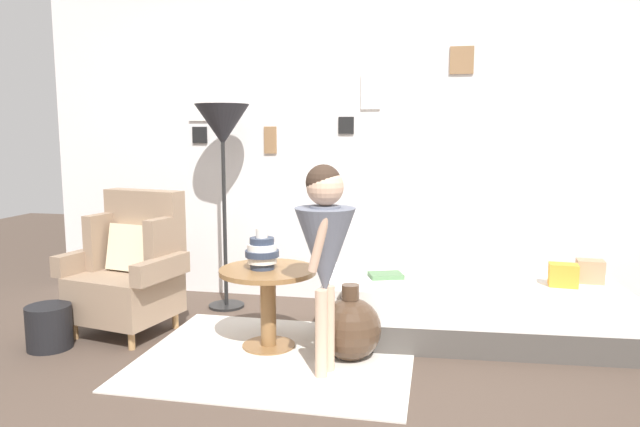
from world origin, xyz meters
TOP-DOWN VIEW (x-y plane):
  - ground_plane at (0.00, 0.00)m, footprint 12.00×12.00m
  - gallery_wall at (-0.00, 1.95)m, footprint 4.80×0.12m
  - rug at (-0.04, 0.59)m, footprint 1.65×1.35m
  - armchair at (-1.16, 0.87)m, footprint 0.84×0.70m
  - daybed at (1.11, 1.19)m, footprint 1.94×0.91m
  - pillow_head at (1.88, 1.27)m, footprint 0.17×0.13m
  - pillow_mid at (1.69, 1.14)m, footprint 0.18×0.13m
  - side_table at (-0.14, 0.74)m, footprint 0.61×0.61m
  - vase_striped at (-0.18, 0.73)m, footprint 0.21×0.21m
  - floor_lamp at (-0.73, 1.52)m, footprint 0.41×0.41m
  - person_child at (0.29, 0.40)m, footprint 0.34×0.34m
  - book_on_daybed at (0.57, 1.14)m, footprint 0.26×0.22m
  - demijohn_near at (0.40, 0.66)m, footprint 0.38×0.38m
  - magazine_basket at (-1.51, 0.45)m, footprint 0.28×0.28m

SIDE VIEW (x-z plane):
  - ground_plane at x=0.00m, z-range 0.00..0.00m
  - rug at x=-0.04m, z-range 0.00..0.01m
  - magazine_basket at x=-1.51m, z-range 0.00..0.28m
  - demijohn_near at x=0.40m, z-range -0.04..0.43m
  - daybed at x=1.11m, z-range 0.00..0.40m
  - side_table at x=-0.14m, z-range 0.12..0.64m
  - book_on_daybed at x=0.57m, z-range 0.40..0.43m
  - armchair at x=-1.16m, z-range -0.05..0.92m
  - pillow_mid at x=1.69m, z-range 0.40..0.54m
  - pillow_head at x=1.88m, z-range 0.40..0.55m
  - vase_striped at x=-0.18m, z-range 0.49..0.75m
  - person_child at x=0.29m, z-range 0.17..1.37m
  - gallery_wall at x=0.00m, z-range 0.00..2.60m
  - floor_lamp at x=-0.73m, z-range 0.58..2.17m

